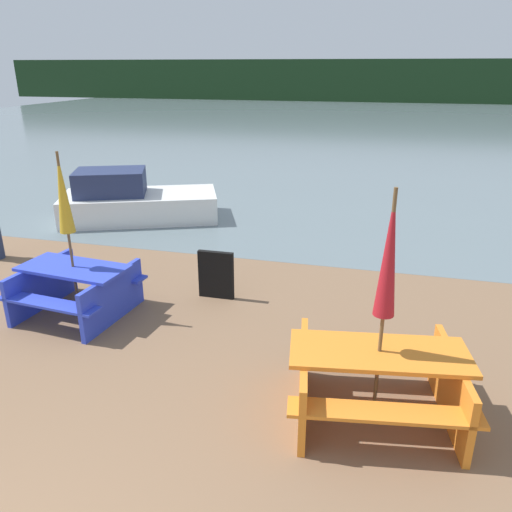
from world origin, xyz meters
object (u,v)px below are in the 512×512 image
object	(u,v)px
picnic_table_orange	(377,376)
picnic_table_blue	(76,286)
boat	(134,201)
umbrella_crimson	(389,257)
umbrella_gold	(63,196)
signboard	(216,275)

from	to	relation	value
picnic_table_orange	picnic_table_blue	size ratio (longest dim) A/B	1.18
boat	umbrella_crimson	bearing A→B (deg)	-67.98
boat	picnic_table_orange	bearing A→B (deg)	-67.98
umbrella_gold	signboard	size ratio (longest dim) A/B	3.11
umbrella_crimson	signboard	bearing A→B (deg)	137.68
umbrella_crimson	picnic_table_orange	bearing A→B (deg)	-90.00
umbrella_crimson	boat	xyz separation A→B (m)	(-5.65, 5.76, -1.30)
boat	signboard	world-z (taller)	boat
signboard	picnic_table_orange	bearing A→B (deg)	-42.32
boat	signboard	xyz separation A→B (m)	(3.19, -3.52, -0.06)
picnic_table_orange	umbrella_crimson	xyz separation A→B (m)	(0.00, 0.00, 1.27)
picnic_table_blue	signboard	world-z (taller)	signboard
picnic_table_orange	umbrella_gold	size ratio (longest dim) A/B	0.83
umbrella_gold	boat	bearing A→B (deg)	107.58
picnic_table_blue	signboard	bearing A→B (deg)	30.07
boat	signboard	distance (m)	4.75
picnic_table_orange	picnic_table_blue	xyz separation A→B (m)	(-4.21, 1.22, -0.02)
picnic_table_blue	umbrella_crimson	size ratio (longest dim) A/B	0.69
umbrella_crimson	boat	distance (m)	8.17
picnic_table_orange	umbrella_crimson	bearing A→B (deg)	90.00
umbrella_gold	boat	size ratio (longest dim) A/B	0.61
picnic_table_blue	boat	size ratio (longest dim) A/B	0.43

